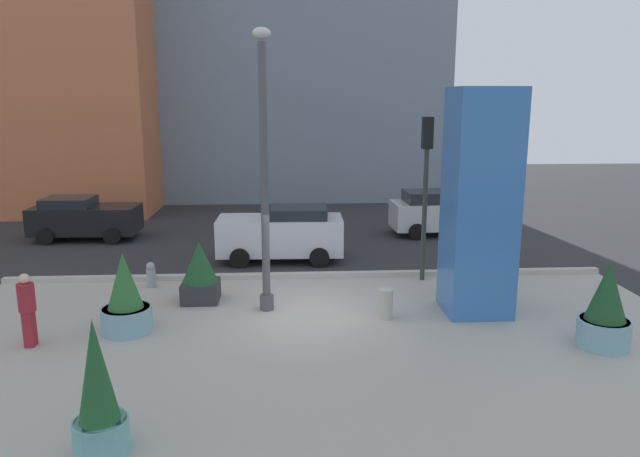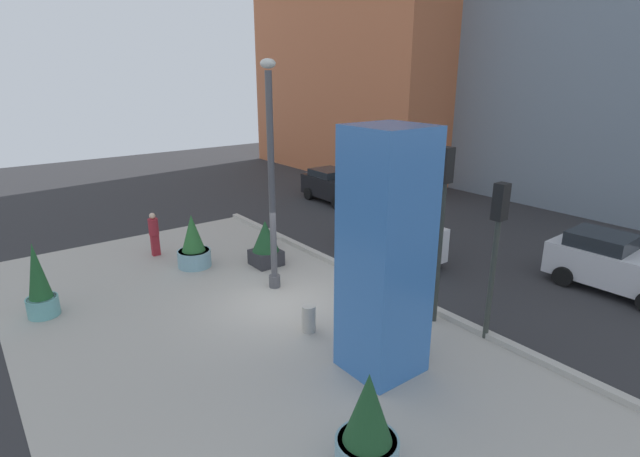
{
  "view_description": "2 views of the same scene",
  "coord_description": "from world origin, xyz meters",
  "px_view_note": "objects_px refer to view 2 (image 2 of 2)",
  "views": [
    {
      "loc": [
        -0.66,
        -14.22,
        5.32
      ],
      "look_at": [
        0.22,
        0.73,
        2.05
      ],
      "focal_mm": 33.53,
      "sensor_mm": 36.0,
      "label": 1
    },
    {
      "loc": [
        11.16,
        -7.19,
        6.63
      ],
      "look_at": [
        0.18,
        1.19,
        2.16
      ],
      "focal_mm": 27.57,
      "sensor_mm": 36.0,
      "label": 2
    }
  ],
  "objects_px": {
    "potted_plant_by_pillar": "(266,244)",
    "concrete_bollard": "(309,319)",
    "lamp_post": "(272,184)",
    "fire_hydrant": "(273,237)",
    "traffic_light_corner": "(497,236)",
    "potted_plant_mid_plaza": "(193,246)",
    "traffic_light_far_side": "(443,209)",
    "pedestrian_by_curb": "(154,232)",
    "car_intersection": "(615,264)",
    "potted_plant_near_right": "(368,430)",
    "art_pillar_blue": "(385,255)",
    "car_curb_west": "(391,234)",
    "car_passing_lane": "(335,186)",
    "potted_plant_near_left": "(39,285)"
  },
  "relations": [
    {
      "from": "potted_plant_by_pillar",
      "to": "concrete_bollard",
      "type": "distance_m",
      "value": 4.99
    },
    {
      "from": "potted_plant_by_pillar",
      "to": "lamp_post",
      "type": "bearing_deg",
      "value": -23.42
    },
    {
      "from": "fire_hydrant",
      "to": "traffic_light_corner",
      "type": "bearing_deg",
      "value": 3.68
    },
    {
      "from": "potted_plant_mid_plaza",
      "to": "concrete_bollard",
      "type": "bearing_deg",
      "value": 4.9
    },
    {
      "from": "traffic_light_far_side",
      "to": "pedestrian_by_curb",
      "type": "height_order",
      "value": "traffic_light_far_side"
    },
    {
      "from": "lamp_post",
      "to": "fire_hydrant",
      "type": "xyz_separation_m",
      "value": [
        -3.37,
        2.07,
        -3.02
      ]
    },
    {
      "from": "potted_plant_mid_plaza",
      "to": "car_intersection",
      "type": "relative_size",
      "value": 0.48
    },
    {
      "from": "potted_plant_near_right",
      "to": "fire_hydrant",
      "type": "height_order",
      "value": "potted_plant_near_right"
    },
    {
      "from": "concrete_bollard",
      "to": "art_pillar_blue",
      "type": "bearing_deg",
      "value": 8.97
    },
    {
      "from": "potted_plant_by_pillar",
      "to": "traffic_light_far_side",
      "type": "height_order",
      "value": "traffic_light_far_side"
    },
    {
      "from": "potted_plant_mid_plaza",
      "to": "potted_plant_near_right",
      "type": "bearing_deg",
      "value": -7.97
    },
    {
      "from": "art_pillar_blue",
      "to": "potted_plant_near_right",
      "type": "relative_size",
      "value": 2.88
    },
    {
      "from": "potted_plant_near_right",
      "to": "concrete_bollard",
      "type": "distance_m",
      "value": 4.9
    },
    {
      "from": "fire_hydrant",
      "to": "car_curb_west",
      "type": "xyz_separation_m",
      "value": [
        3.75,
        2.71,
        0.56
      ]
    },
    {
      "from": "potted_plant_mid_plaza",
      "to": "concrete_bollard",
      "type": "relative_size",
      "value": 2.54
    },
    {
      "from": "concrete_bollard",
      "to": "pedestrian_by_curb",
      "type": "relative_size",
      "value": 0.45
    },
    {
      "from": "concrete_bollard",
      "to": "traffic_light_far_side",
      "type": "xyz_separation_m",
      "value": [
        1.63,
        3.11,
        2.85
      ]
    },
    {
      "from": "traffic_light_corner",
      "to": "potted_plant_mid_plaza",
      "type": "bearing_deg",
      "value": -156.53
    },
    {
      "from": "car_passing_lane",
      "to": "traffic_light_far_side",
      "type": "bearing_deg",
      "value": -26.94
    },
    {
      "from": "lamp_post",
      "to": "art_pillar_blue",
      "type": "height_order",
      "value": "lamp_post"
    },
    {
      "from": "concrete_bollard",
      "to": "potted_plant_near_right",
      "type": "bearing_deg",
      "value": -24.29
    },
    {
      "from": "art_pillar_blue",
      "to": "car_curb_west",
      "type": "bearing_deg",
      "value": 133.26
    },
    {
      "from": "potted_plant_mid_plaza",
      "to": "car_intersection",
      "type": "bearing_deg",
      "value": 44.57
    },
    {
      "from": "concrete_bollard",
      "to": "traffic_light_far_side",
      "type": "distance_m",
      "value": 4.52
    },
    {
      "from": "potted_plant_mid_plaza",
      "to": "pedestrian_by_curb",
      "type": "xyz_separation_m",
      "value": [
        -1.9,
        -0.71,
        0.14
      ]
    },
    {
      "from": "car_curb_west",
      "to": "pedestrian_by_curb",
      "type": "distance_m",
      "value": 8.74
    },
    {
      "from": "potted_plant_by_pillar",
      "to": "car_passing_lane",
      "type": "relative_size",
      "value": 0.41
    },
    {
      "from": "art_pillar_blue",
      "to": "fire_hydrant",
      "type": "relative_size",
      "value": 7.45
    },
    {
      "from": "lamp_post",
      "to": "car_intersection",
      "type": "distance_m",
      "value": 10.96
    },
    {
      "from": "concrete_bollard",
      "to": "pedestrian_by_curb",
      "type": "bearing_deg",
      "value": -171.27
    },
    {
      "from": "fire_hydrant",
      "to": "pedestrian_by_curb",
      "type": "distance_m",
      "value": 4.48
    },
    {
      "from": "potted_plant_near_right",
      "to": "traffic_light_far_side",
      "type": "xyz_separation_m",
      "value": [
        -2.82,
        5.12,
        2.38
      ]
    },
    {
      "from": "fire_hydrant",
      "to": "concrete_bollard",
      "type": "xyz_separation_m",
      "value": [
        6.3,
        -2.86,
        0.01
      ]
    },
    {
      "from": "lamp_post",
      "to": "potted_plant_mid_plaza",
      "type": "xyz_separation_m",
      "value": [
        -3.2,
        -1.31,
        -2.61
      ]
    },
    {
      "from": "potted_plant_mid_plaza",
      "to": "car_passing_lane",
      "type": "bearing_deg",
      "value": 112.65
    },
    {
      "from": "potted_plant_near_left",
      "to": "car_intersection",
      "type": "distance_m",
      "value": 17.12
    },
    {
      "from": "potted_plant_mid_plaza",
      "to": "traffic_light_far_side",
      "type": "relative_size",
      "value": 0.4
    },
    {
      "from": "art_pillar_blue",
      "to": "concrete_bollard",
      "type": "xyz_separation_m",
      "value": [
        -2.34,
        -0.37,
        -2.42
      ]
    },
    {
      "from": "fire_hydrant",
      "to": "traffic_light_corner",
      "type": "relative_size",
      "value": 0.18
    },
    {
      "from": "potted_plant_by_pillar",
      "to": "concrete_bollard",
      "type": "xyz_separation_m",
      "value": [
        4.72,
        -1.56,
        -0.43
      ]
    },
    {
      "from": "art_pillar_blue",
      "to": "car_intersection",
      "type": "height_order",
      "value": "art_pillar_blue"
    },
    {
      "from": "traffic_light_far_side",
      "to": "potted_plant_by_pillar",
      "type": "bearing_deg",
      "value": -166.26
    },
    {
      "from": "pedestrian_by_curb",
      "to": "car_passing_lane",
      "type": "bearing_deg",
      "value": 101.59
    },
    {
      "from": "potted_plant_near_left",
      "to": "traffic_light_far_side",
      "type": "height_order",
      "value": "traffic_light_far_side"
    },
    {
      "from": "potted_plant_near_left",
      "to": "traffic_light_corner",
      "type": "relative_size",
      "value": 0.53
    },
    {
      "from": "traffic_light_far_side",
      "to": "concrete_bollard",
      "type": "bearing_deg",
      "value": -117.62
    },
    {
      "from": "art_pillar_blue",
      "to": "fire_hydrant",
      "type": "xyz_separation_m",
      "value": [
        -8.64,
        2.49,
        -2.43
      ]
    },
    {
      "from": "lamp_post",
      "to": "potted_plant_near_left",
      "type": "relative_size",
      "value": 3.19
    },
    {
      "from": "potted_plant_near_left",
      "to": "potted_plant_by_pillar",
      "type": "relative_size",
      "value": 1.33
    },
    {
      "from": "car_intersection",
      "to": "concrete_bollard",
      "type": "bearing_deg",
      "value": -111.94
    }
  ]
}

